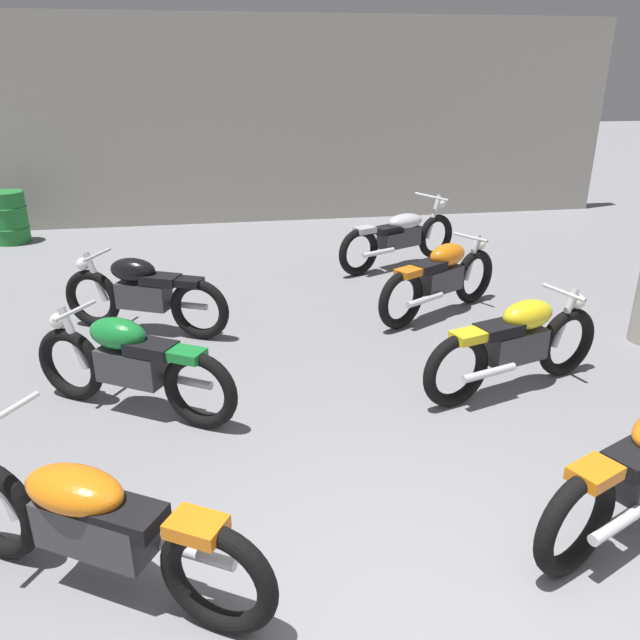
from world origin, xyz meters
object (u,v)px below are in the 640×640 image
at_px(motorcycle_left_row_1, 130,363).
at_px(oil_drum, 9,217).
at_px(motorcycle_right_row_2, 441,277).
at_px(motorcycle_right_row_1, 517,343).
at_px(motorcycle_left_row_0, 93,523).
at_px(motorcycle_left_row_2, 143,293).
at_px(motorcycle_right_row_3, 400,236).

xyz_separation_m(motorcycle_left_row_1, oil_drum, (-2.58, 6.05, -0.03)).
relative_size(motorcycle_right_row_2, oil_drum, 2.07).
bearing_deg(motorcycle_right_row_1, motorcycle_left_row_1, 177.19).
bearing_deg(motorcycle_left_row_0, motorcycle_right_row_2, 48.12).
bearing_deg(motorcycle_left_row_2, motorcycle_left_row_0, -89.05).
height_order(motorcycle_left_row_0, oil_drum, motorcycle_left_row_0).
bearing_deg(oil_drum, motorcycle_left_row_2, -59.53).
relative_size(motorcycle_right_row_2, motorcycle_right_row_3, 0.88).
distance_m(motorcycle_left_row_2, motorcycle_right_row_2, 3.38).
bearing_deg(motorcycle_right_row_3, motorcycle_right_row_2, -92.58).
relative_size(motorcycle_left_row_2, motorcycle_right_row_3, 0.91).
height_order(motorcycle_left_row_0, motorcycle_right_row_3, same).
bearing_deg(oil_drum, motorcycle_left_row_1, -66.92).
height_order(motorcycle_right_row_2, motorcycle_right_row_3, motorcycle_right_row_3).
bearing_deg(motorcycle_right_row_1, motorcycle_left_row_2, 150.55).
bearing_deg(motorcycle_left_row_1, motorcycle_left_row_2, 91.67).
xyz_separation_m(motorcycle_left_row_1, motorcycle_right_row_3, (3.42, 3.68, -0.01)).
xyz_separation_m(motorcycle_left_row_2, motorcycle_right_row_1, (3.40, -1.92, 0.00)).
bearing_deg(motorcycle_right_row_2, motorcycle_right_row_1, -89.40).
relative_size(motorcycle_left_row_0, motorcycle_right_row_2, 1.09).
relative_size(motorcycle_right_row_1, motorcycle_right_row_3, 0.95).
height_order(motorcycle_left_row_1, motorcycle_left_row_2, same).
distance_m(motorcycle_left_row_0, motorcycle_left_row_2, 3.73).
relative_size(motorcycle_left_row_0, motorcycle_left_row_1, 1.10).
height_order(motorcycle_left_row_0, motorcycle_left_row_2, motorcycle_left_row_0).
bearing_deg(motorcycle_right_row_3, motorcycle_left_row_2, -150.89).
xyz_separation_m(motorcycle_right_row_1, motorcycle_right_row_3, (0.07, 3.85, -0.01)).
distance_m(motorcycle_left_row_1, motorcycle_right_row_3, 5.02).
bearing_deg(motorcycle_right_row_2, oil_drum, 143.79).
bearing_deg(motorcycle_left_row_1, motorcycle_right_row_2, 27.39).
distance_m(motorcycle_left_row_0, motorcycle_right_row_2, 4.97).
bearing_deg(motorcycle_right_row_1, motorcycle_right_row_2, 90.60).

